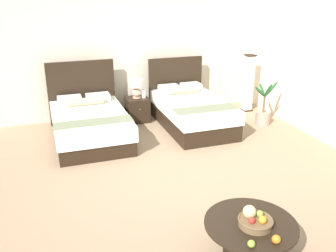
% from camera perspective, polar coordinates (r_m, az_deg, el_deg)
% --- Properties ---
extents(ground_plane, '(9.86, 10.14, 0.02)m').
position_cam_1_polar(ground_plane, '(5.77, 1.45, -8.04)').
color(ground_plane, '#9C7F63').
extents(wall_back, '(9.86, 0.12, 2.57)m').
position_cam_1_polar(wall_back, '(8.33, -6.34, 10.40)').
color(wall_back, beige).
rests_on(wall_back, ground).
extents(bed_near_window, '(1.37, 2.09, 1.32)m').
position_cam_1_polar(bed_near_window, '(7.23, -11.89, 0.46)').
color(bed_near_window, black).
rests_on(bed_near_window, ground).
extents(bed_near_corner, '(1.25, 2.11, 1.27)m').
position_cam_1_polar(bed_near_corner, '(7.70, 3.59, 2.31)').
color(bed_near_corner, black).
rests_on(bed_near_corner, ground).
extents(nightstand, '(0.46, 0.48, 0.52)m').
position_cam_1_polar(nightstand, '(8.05, -4.69, 2.54)').
color(nightstand, black).
rests_on(nightstand, ground).
extents(table_lamp, '(0.29, 0.29, 0.39)m').
position_cam_1_polar(table_lamp, '(7.92, -4.83, 5.96)').
color(table_lamp, '#CFAB8D').
rests_on(table_lamp, nightstand).
extents(vase, '(0.09, 0.09, 0.18)m').
position_cam_1_polar(vase, '(7.94, -3.72, 4.94)').
color(vase, silver).
rests_on(vase, nightstand).
extents(coffee_table, '(0.99, 0.99, 0.41)m').
position_cam_1_polar(coffee_table, '(4.24, 12.44, -15.29)').
color(coffee_table, black).
rests_on(coffee_table, ground).
extents(fruit_bowl, '(0.37, 0.37, 0.21)m').
position_cam_1_polar(fruit_bowl, '(4.11, 13.09, -13.79)').
color(fruit_bowl, brown).
rests_on(fruit_bowl, coffee_table).
extents(loose_apple, '(0.08, 0.08, 0.08)m').
position_cam_1_polar(loose_apple, '(3.84, 12.60, -17.14)').
color(loose_apple, '#8BB23C').
rests_on(loose_apple, coffee_table).
extents(loose_orange, '(0.09, 0.09, 0.09)m').
position_cam_1_polar(loose_orange, '(3.94, 16.20, -16.28)').
color(loose_orange, orange).
rests_on(loose_orange, coffee_table).
extents(floor_lamp_corner, '(0.23, 0.23, 1.31)m').
position_cam_1_polar(floor_lamp_corner, '(8.79, 12.13, 6.40)').
color(floor_lamp_corner, black).
rests_on(floor_lamp_corner, ground).
extents(potted_palm, '(0.56, 0.52, 0.96)m').
position_cam_1_polar(potted_palm, '(8.06, 14.34, 1.91)').
color(potted_palm, tan).
rests_on(potted_palm, ground).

